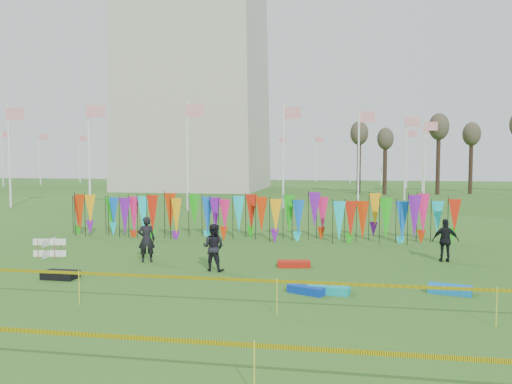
% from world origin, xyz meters
% --- Properties ---
extents(ground, '(160.00, 160.00, 0.00)m').
position_xyz_m(ground, '(0.00, 0.00, 0.00)').
color(ground, '#255518').
rests_on(ground, ground).
extents(flagpole_ring, '(57.40, 56.16, 8.00)m').
position_xyz_m(flagpole_ring, '(-14.00, 48.00, 4.00)').
color(flagpole_ring, white).
rests_on(flagpole_ring, ground).
extents(banner_row, '(18.64, 0.64, 2.08)m').
position_xyz_m(banner_row, '(0.28, 8.42, 1.20)').
color(banner_row, black).
rests_on(banner_row, ground).
extents(caution_tape_near, '(26.00, 0.02, 0.90)m').
position_xyz_m(caution_tape_near, '(-0.22, -2.70, 0.78)').
color(caution_tape_near, yellow).
rests_on(caution_tape_near, ground).
extents(caution_tape_far, '(26.00, 0.02, 0.90)m').
position_xyz_m(caution_tape_far, '(-0.22, -6.84, 0.78)').
color(caution_tape_far, yellow).
rests_on(caution_tape_far, ground).
extents(box_kite, '(0.64, 0.64, 0.71)m').
position_xyz_m(box_kite, '(-6.56, 2.96, 0.36)').
color(box_kite, red).
rests_on(box_kite, ground).
extents(person_left, '(0.72, 0.61, 1.67)m').
position_xyz_m(person_left, '(-2.53, 2.69, 0.83)').
color(person_left, black).
rests_on(person_left, ground).
extents(person_mid, '(0.83, 0.59, 1.58)m').
position_xyz_m(person_mid, '(0.22, 1.72, 0.79)').
color(person_mid, black).
rests_on(person_mid, ground).
extents(person_right, '(0.93, 0.53, 1.57)m').
position_xyz_m(person_right, '(8.17, 4.58, 0.78)').
color(person_right, black).
rests_on(person_right, ground).
extents(kite_bag_turquoise, '(1.21, 0.75, 0.23)m').
position_xyz_m(kite_bag_turquoise, '(4.10, -0.47, 0.11)').
color(kite_bag_turquoise, '#0BABB2').
rests_on(kite_bag_turquoise, ground).
extents(kite_bag_blue, '(1.17, 0.92, 0.22)m').
position_xyz_m(kite_bag_blue, '(3.52, -0.58, 0.11)').
color(kite_bag_blue, '#0A37B0').
rests_on(kite_bag_blue, ground).
extents(kite_bag_red, '(1.19, 0.70, 0.20)m').
position_xyz_m(kite_bag_red, '(2.81, 2.80, 0.10)').
color(kite_bag_red, red).
rests_on(kite_bag_red, ground).
extents(kite_bag_black, '(1.05, 0.62, 0.24)m').
position_xyz_m(kite_bag_black, '(-4.22, -0.18, 0.12)').
color(kite_bag_black, black).
rests_on(kite_bag_black, ground).
extents(kite_bag_teal, '(1.24, 0.82, 0.22)m').
position_xyz_m(kite_bag_teal, '(7.42, 0.07, 0.11)').
color(kite_bag_teal, '#0D70C2').
rests_on(kite_bag_teal, ground).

